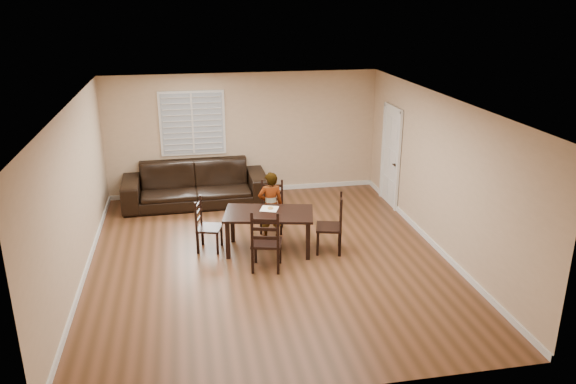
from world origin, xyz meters
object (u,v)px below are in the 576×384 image
at_px(chair_near, 272,207).
at_px(sofa, 195,184).
at_px(child, 271,205).
at_px(chair_left, 203,227).
at_px(chair_far, 266,245).
at_px(dining_table, 269,217).
at_px(chair_right, 336,226).
at_px(donut, 270,208).

height_order(chair_near, sofa, chair_near).
bearing_deg(child, chair_left, 10.80).
height_order(chair_far, child, child).
bearing_deg(chair_far, child, -87.77).
xyz_separation_m(dining_table, chair_right, (1.14, -0.25, -0.15)).
bearing_deg(donut, child, 80.73).
xyz_separation_m(chair_far, chair_left, (-0.96, 1.05, -0.05)).
xyz_separation_m(chair_far, sofa, (-1.01, 3.41, -0.04)).
xyz_separation_m(chair_left, sofa, (-0.06, 2.35, 0.01)).
height_order(dining_table, donut, donut).
relative_size(dining_table, sofa, 0.55).
height_order(dining_table, sofa, sofa).
height_order(dining_table, chair_far, chair_far).
xyz_separation_m(chair_near, sofa, (-1.40, 1.65, 0.00)).
distance_m(donut, sofa, 2.76).
distance_m(dining_table, sofa, 2.87).
distance_m(chair_right, donut, 1.20).
bearing_deg(chair_left, sofa, 16.54).
height_order(chair_left, sofa, chair_left).
height_order(dining_table, chair_right, chair_right).
relative_size(chair_near, chair_left, 1.02).
bearing_deg(dining_table, chair_far, -90.38).
bearing_deg(dining_table, chair_near, 89.87).
bearing_deg(chair_left, donut, -79.04).
height_order(chair_near, chair_right, chair_right).
relative_size(chair_right, sofa, 0.34).
distance_m(chair_left, sofa, 2.35).
relative_size(chair_left, donut, 9.48).
height_order(chair_far, chair_right, chair_far).
xyz_separation_m(child, sofa, (-1.31, 2.06, -0.19)).
bearing_deg(child, donut, 78.51).
bearing_deg(donut, chair_far, -103.55).
bearing_deg(chair_far, chair_near, -87.79).
relative_size(chair_left, child, 0.75).
bearing_deg(dining_table, donut, 83.66).
height_order(chair_far, sofa, chair_far).
distance_m(chair_near, chair_left, 1.51).
relative_size(chair_far, donut, 10.52).
bearing_deg(chair_left, dining_table, -87.30).
bearing_deg(sofa, dining_table, -66.30).
relative_size(chair_far, child, 0.83).
xyz_separation_m(chair_near, chair_left, (-1.34, -0.70, -0.01)).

